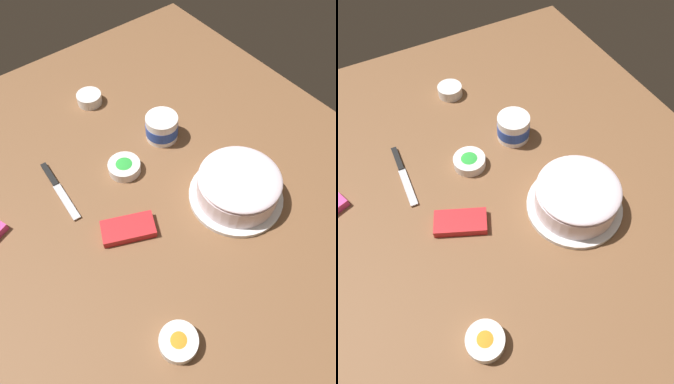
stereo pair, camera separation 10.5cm
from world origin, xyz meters
TOP-DOWN VIEW (x-y plane):
  - ground_plane at (0.00, 0.00)m, footprint 1.54×1.54m
  - frosted_cake at (-0.24, 0.18)m, footprint 0.27×0.27m
  - frosting_tub at (-0.22, -0.14)m, footprint 0.11×0.11m
  - spreading_knife at (0.15, -0.18)m, footprint 0.04×0.24m
  - sprinkle_bowl_green at (-0.05, -0.10)m, footprint 0.10×0.10m
  - sprinkle_bowl_pink at (-0.12, -0.43)m, footprint 0.09×0.09m
  - sprinkle_bowl_orange at (0.14, 0.39)m, footprint 0.09×0.09m
  - candy_box_upper at (0.07, 0.08)m, footprint 0.16×0.13m

SIDE VIEW (x-z plane):
  - ground_plane at x=0.00m, z-range 0.00..0.00m
  - spreading_knife at x=0.15m, z-range 0.00..0.01m
  - candy_box_upper at x=0.07m, z-range 0.00..0.02m
  - sprinkle_bowl_green at x=-0.05m, z-range 0.00..0.04m
  - sprinkle_bowl_pink at x=-0.12m, z-range 0.00..0.04m
  - sprinkle_bowl_orange at x=0.14m, z-range 0.00..0.04m
  - frosting_tub at x=-0.22m, z-range 0.00..0.09m
  - frosted_cake at x=-0.24m, z-range 0.00..0.11m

